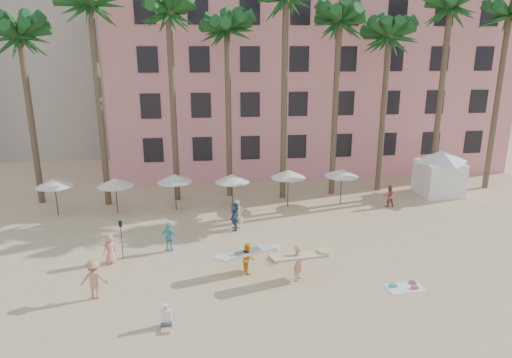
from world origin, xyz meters
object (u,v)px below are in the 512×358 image
object	(u,v)px
pink_hotel	(303,81)
carrier_white	(248,257)
cabana	(440,169)
carrier_yellow	(299,261)

from	to	relation	value
pink_hotel	carrier_white	xyz separation A→B (m)	(-7.92, -23.29, -7.14)
cabana	carrier_yellow	size ratio (longest dim) A/B	1.47
pink_hotel	carrier_yellow	bearing A→B (deg)	-102.76
cabana	carrier_yellow	bearing A→B (deg)	-138.37
pink_hotel	cabana	size ratio (longest dim) A/B	7.71
carrier_yellow	carrier_white	xyz separation A→B (m)	(-2.39, 1.09, -0.16)
cabana	carrier_yellow	xyz separation A→B (m)	(-13.79, -12.26, -1.05)
cabana	carrier_yellow	distance (m)	18.48
carrier_white	carrier_yellow	bearing A→B (deg)	-24.42
carrier_yellow	cabana	bearing A→B (deg)	41.63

